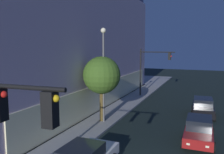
{
  "coord_description": "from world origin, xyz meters",
  "views": [
    {
      "loc": [
        -11.1,
        -1.9,
        6.4
      ],
      "look_at": [
        8.04,
        5.88,
        3.8
      ],
      "focal_mm": 38.03,
      "sensor_mm": 36.0,
      "label": 1
    }
  ],
  "objects_px": {
    "street_lamp_sidewalk": "(103,64)",
    "car_red": "(199,130)",
    "car_black": "(203,107)",
    "sidewalk_tree": "(102,75)",
    "traffic_light_far_corner": "(151,65)",
    "modern_building": "(11,33)"
  },
  "relations": [
    {
      "from": "traffic_light_far_corner",
      "to": "modern_building",
      "type": "bearing_deg",
      "value": 111.37
    },
    {
      "from": "traffic_light_far_corner",
      "to": "street_lamp_sidewalk",
      "type": "distance_m",
      "value": 11.98
    },
    {
      "from": "car_black",
      "to": "sidewalk_tree",
      "type": "bearing_deg",
      "value": 123.18
    },
    {
      "from": "street_lamp_sidewalk",
      "to": "car_red",
      "type": "height_order",
      "value": "street_lamp_sidewalk"
    },
    {
      "from": "traffic_light_far_corner",
      "to": "car_black",
      "type": "height_order",
      "value": "traffic_light_far_corner"
    },
    {
      "from": "sidewalk_tree",
      "to": "car_red",
      "type": "xyz_separation_m",
      "value": [
        -1.45,
        -7.86,
        -3.21
      ]
    },
    {
      "from": "street_lamp_sidewalk",
      "to": "sidewalk_tree",
      "type": "relative_size",
      "value": 1.42
    },
    {
      "from": "traffic_light_far_corner",
      "to": "street_lamp_sidewalk",
      "type": "xyz_separation_m",
      "value": [
        -11.88,
        1.3,
        0.85
      ]
    },
    {
      "from": "modern_building",
      "to": "car_black",
      "type": "bearing_deg",
      "value": -90.24
    },
    {
      "from": "modern_building",
      "to": "street_lamp_sidewalk",
      "type": "bearing_deg",
      "value": -109.77
    },
    {
      "from": "sidewalk_tree",
      "to": "car_black",
      "type": "distance_m",
      "value": 10.05
    },
    {
      "from": "street_lamp_sidewalk",
      "to": "sidewalk_tree",
      "type": "height_order",
      "value": "street_lamp_sidewalk"
    },
    {
      "from": "car_red",
      "to": "car_black",
      "type": "bearing_deg",
      "value": -1.02
    },
    {
      "from": "street_lamp_sidewalk",
      "to": "modern_building",
      "type": "bearing_deg",
      "value": 70.23
    },
    {
      "from": "modern_building",
      "to": "street_lamp_sidewalk",
      "type": "height_order",
      "value": "modern_building"
    },
    {
      "from": "street_lamp_sidewalk",
      "to": "car_black",
      "type": "xyz_separation_m",
      "value": [
        5.35,
        -7.75,
        -4.21
      ]
    },
    {
      "from": "street_lamp_sidewalk",
      "to": "car_red",
      "type": "bearing_deg",
      "value": -99.77
    },
    {
      "from": "car_red",
      "to": "car_black",
      "type": "xyz_separation_m",
      "value": [
        6.66,
        -0.12,
        0.02
      ]
    },
    {
      "from": "sidewalk_tree",
      "to": "car_red",
      "type": "height_order",
      "value": "sidewalk_tree"
    },
    {
      "from": "sidewalk_tree",
      "to": "car_red",
      "type": "relative_size",
      "value": 1.29
    },
    {
      "from": "modern_building",
      "to": "traffic_light_far_corner",
      "type": "xyz_separation_m",
      "value": [
        6.44,
        -16.45,
        -3.93
      ]
    },
    {
      "from": "modern_building",
      "to": "car_black",
      "type": "height_order",
      "value": "modern_building"
    }
  ]
}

